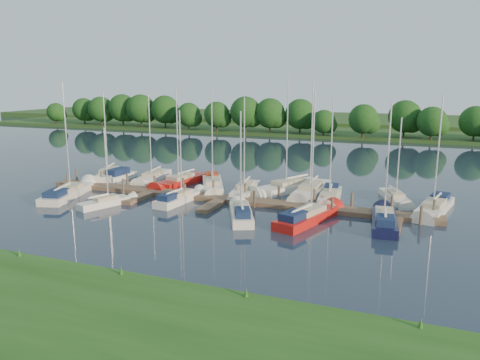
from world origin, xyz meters
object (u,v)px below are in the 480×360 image
at_px(dock, 221,200).
at_px(sailboat_s_2, 179,199).
at_px(sailboat_n_0, 109,176).
at_px(motorboat, 117,177).
at_px(sailboat_n_5, 245,191).

distance_m(dock, sailboat_s_2, 4.04).
xyz_separation_m(sailboat_n_0, motorboat, (1.55, -0.50, 0.06)).
bearing_deg(dock, sailboat_n_0, 162.75).
bearing_deg(dock, motorboat, 162.80).
bearing_deg(sailboat_n_5, dock, 67.96).
relative_size(sailboat_n_0, sailboat_n_5, 1.03).
xyz_separation_m(motorboat, sailboat_n_5, (16.44, -0.82, -0.07)).
xyz_separation_m(dock, sailboat_n_5, (0.91, 3.98, 0.08)).
bearing_deg(sailboat_n_0, sailboat_s_2, 131.96).
xyz_separation_m(dock, sailboat_s_2, (-3.77, -1.43, 0.13)).
bearing_deg(sailboat_n_0, dock, 141.55).
bearing_deg(dock, sailboat_s_2, -159.26).
height_order(dock, sailboat_s_2, sailboat_s_2).
distance_m(motorboat, sailboat_n_5, 16.46).
distance_m(sailboat_n_0, sailboat_s_2, 14.91).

